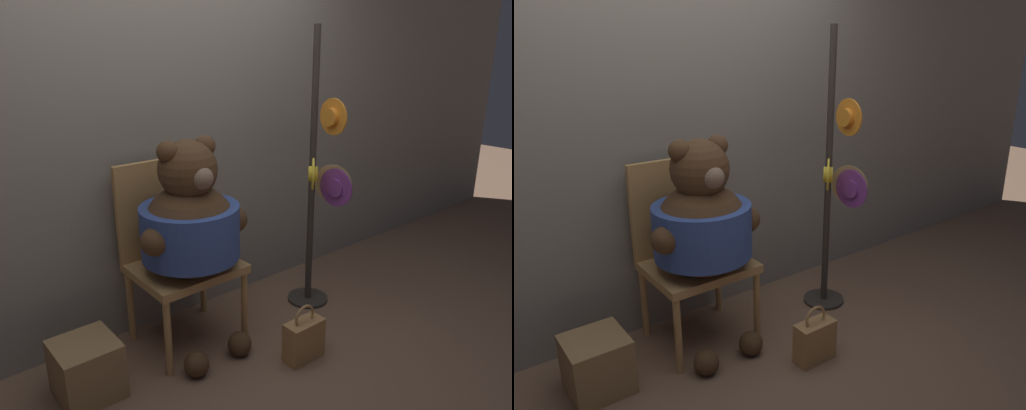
% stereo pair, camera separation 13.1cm
% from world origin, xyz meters
% --- Properties ---
extents(ground_plane, '(14.00, 14.00, 0.00)m').
position_xyz_m(ground_plane, '(0.00, 0.00, 0.00)').
color(ground_plane, brown).
extents(wall_back, '(8.00, 0.10, 2.68)m').
position_xyz_m(wall_back, '(0.00, 0.57, 1.34)').
color(wall_back, gray).
rests_on(wall_back, ground_plane).
extents(chair, '(0.58, 0.51, 1.09)m').
position_xyz_m(chair, '(-0.07, 0.29, 0.59)').
color(chair, '#B2844C').
rests_on(chair, ground_plane).
extents(teddy_bear, '(0.67, 0.59, 1.27)m').
position_xyz_m(teddy_bear, '(-0.08, 0.11, 0.77)').
color(teddy_bear, '#4C331E').
rests_on(teddy_bear, ground_plane).
extents(hat_display_rack, '(0.32, 0.46, 1.84)m').
position_xyz_m(hat_display_rack, '(0.84, -0.00, 0.83)').
color(hat_display_rack, '#332D28').
rests_on(hat_display_rack, ground_plane).
extents(handbag_on_ground, '(0.24, 0.11, 0.35)m').
position_xyz_m(handbag_on_ground, '(0.33, -0.39, 0.13)').
color(handbag_on_ground, '#A87A47').
rests_on(handbag_on_ground, ground_plane).
extents(wooden_crate, '(0.31, 0.31, 0.31)m').
position_xyz_m(wooden_crate, '(-0.74, 0.10, 0.15)').
color(wooden_crate, '#937047').
rests_on(wooden_crate, ground_plane).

